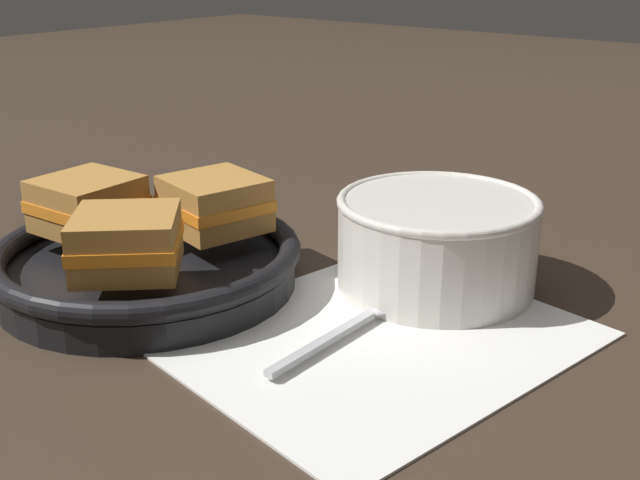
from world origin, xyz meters
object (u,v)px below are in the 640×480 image
object	(u,v)px
spoon	(373,313)
sandwich_far_left	(88,204)
skillet	(146,263)
sandwich_near_left	(127,242)
soup_bowl	(437,238)
sandwich_near_right	(215,204)

from	to	relation	value
spoon	sandwich_far_left	world-z (taller)	sandwich_far_left
skillet	sandwich_near_left	bearing A→B (deg)	-139.50
spoon	sandwich_far_left	size ratio (longest dim) A/B	2.09
spoon	skillet	xyz separation A→B (m)	(-0.07, 0.19, 0.01)
soup_bowl	sandwich_far_left	world-z (taller)	sandwich_far_left
sandwich_far_left	sandwich_near_right	bearing A→B (deg)	-50.75
sandwich_near_right	spoon	bearing A→B (deg)	-87.91
skillet	sandwich_far_left	size ratio (longest dim) A/B	4.42
sandwich_near_right	sandwich_far_left	bearing A→B (deg)	129.25
spoon	sandwich_far_left	distance (m)	0.27
soup_bowl	sandwich_far_left	xyz separation A→B (m)	(-0.16, 0.26, 0.02)
sandwich_near_left	sandwich_near_right	world-z (taller)	same
skillet	sandwich_near_right	world-z (taller)	sandwich_near_right
sandwich_near_right	sandwich_far_left	xyz separation A→B (m)	(-0.07, 0.09, 0.00)
spoon	sandwich_near_left	xyz separation A→B (m)	(-0.12, 0.15, 0.06)
spoon	sandwich_near_left	size ratio (longest dim) A/B	1.57
skillet	sandwich_near_right	bearing A→B (deg)	-22.60
soup_bowl	sandwich_near_left	world-z (taller)	sandwich_near_left
sandwich_near_right	soup_bowl	bearing A→B (deg)	-61.59
sandwich_near_left	sandwich_near_right	bearing A→B (deg)	9.25
skillet	sandwich_near_right	xyz separation A→B (m)	(0.06, -0.02, 0.04)
sandwich_near_right	sandwich_far_left	distance (m)	0.11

